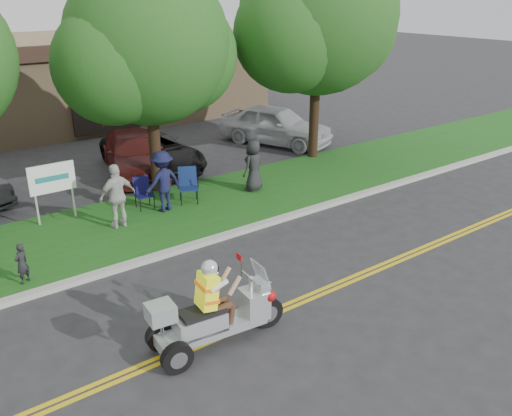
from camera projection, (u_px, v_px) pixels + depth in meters
ground at (289, 290)px, 11.85m from camera, size 120.00×120.00×0.00m
centerline_near at (306, 301)px, 11.42m from camera, size 60.00×0.10×0.01m
centerline_far at (301, 298)px, 11.54m from camera, size 60.00×0.10×0.01m
curb at (214, 239)px, 14.10m from camera, size 60.00×0.25×0.12m
grass_verge at (174, 214)px, 15.70m from camera, size 60.00×4.00×0.10m
commercial_building at (72, 79)px, 26.31m from camera, size 18.00×8.20×4.00m
tree_mid at (149, 50)px, 15.86m from camera, size 5.88×4.80×7.05m
tree_right at (319, 21)px, 19.07m from camera, size 6.86×5.60×8.07m
business_sign at (52, 181)px, 14.69m from camera, size 1.25×0.06×1.75m
trike_scooter at (213, 316)px, 9.80m from camera, size 2.71×0.95×1.77m
lawn_chair_a at (188, 183)px, 16.27m from camera, size 0.75×0.76×1.05m
lawn_chair_b at (143, 190)px, 15.85m from camera, size 0.53×0.55×0.93m
spectator_adult_right at (118, 196)px, 14.41m from camera, size 1.08×0.54×1.77m
spectator_chair_a at (163, 181)px, 15.48m from camera, size 1.24×0.83×1.79m
spectator_chair_b at (253, 165)px, 17.08m from camera, size 0.92×0.74×1.64m
child_left at (22, 263)px, 11.77m from camera, size 0.41×0.37×0.94m
parked_car_mid at (153, 152)px, 19.49m from camera, size 2.55×4.82×1.29m
parked_car_right at (134, 154)px, 19.12m from camera, size 3.21×5.11×1.38m
parked_car_far_right at (276, 125)px, 22.59m from camera, size 3.60×5.14×1.63m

